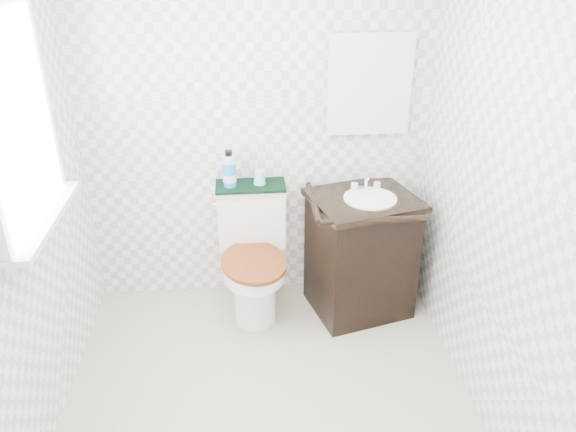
{
  "coord_description": "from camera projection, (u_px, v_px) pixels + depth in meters",
  "views": [
    {
      "loc": [
        -0.09,
        -2.18,
        2.28
      ],
      "look_at": [
        0.16,
        0.75,
        0.79
      ],
      "focal_mm": 35.0,
      "sensor_mm": 36.0,
      "label": 1
    }
  ],
  "objects": [
    {
      "name": "window",
      "position": [
        14.0,
        122.0,
        2.42
      ],
      "size": [
        0.02,
        0.7,
        0.9
      ],
      "primitive_type": "cube",
      "color": "white",
      "rests_on": "wall_left"
    },
    {
      "name": "wall_back",
      "position": [
        256.0,
        126.0,
        3.5
      ],
      "size": [
        2.4,
        0.0,
        2.4
      ],
      "primitive_type": "plane",
      "rotation": [
        1.57,
        0.0,
        0.0
      ],
      "color": "white",
      "rests_on": "ground"
    },
    {
      "name": "wall_front",
      "position": [
        292.0,
        429.0,
        1.37
      ],
      "size": [
        2.4,
        0.0,
        2.4
      ],
      "primitive_type": "plane",
      "rotation": [
        -1.57,
        0.0,
        0.0
      ],
      "color": "white",
      "rests_on": "ground"
    },
    {
      "name": "toilet",
      "position": [
        253.0,
        260.0,
        3.67
      ],
      "size": [
        0.47,
        0.66,
        0.83
      ],
      "color": "white",
      "rests_on": "floor"
    },
    {
      "name": "towel",
      "position": [
        251.0,
        186.0,
        3.56
      ],
      "size": [
        0.44,
        0.22,
        0.02
      ],
      "primitive_type": "cube",
      "color": "black",
      "rests_on": "toilet"
    },
    {
      "name": "mirror",
      "position": [
        370.0,
        85.0,
        3.42
      ],
      "size": [
        0.5,
        0.02,
        0.6
      ],
      "primitive_type": "cube",
      "color": "silver",
      "rests_on": "wall_back"
    },
    {
      "name": "vanity",
      "position": [
        361.0,
        252.0,
        3.64
      ],
      "size": [
        0.75,
        0.69,
        0.92
      ],
      "color": "black",
      "rests_on": "floor"
    },
    {
      "name": "wall_left",
      "position": [
        5.0,
        221.0,
        2.35
      ],
      "size": [
        0.0,
        2.4,
        2.4
      ],
      "primitive_type": "plane",
      "rotation": [
        1.57,
        0.0,
        1.57
      ],
      "color": "white",
      "rests_on": "ground"
    },
    {
      "name": "wall_right",
      "position": [
        511.0,
        202.0,
        2.52
      ],
      "size": [
        0.0,
        2.4,
        2.4
      ],
      "primitive_type": "plane",
      "rotation": [
        1.57,
        0.0,
        -1.57
      ],
      "color": "white",
      "rests_on": "ground"
    },
    {
      "name": "cup",
      "position": [
        260.0,
        177.0,
        3.54
      ],
      "size": [
        0.08,
        0.08,
        0.09
      ],
      "primitive_type": "cone",
      "color": "#98C6F9",
      "rests_on": "towel"
    },
    {
      "name": "trash_bin",
      "position": [
        325.0,
        274.0,
        3.92
      ],
      "size": [
        0.22,
        0.18,
        0.29
      ],
      "color": "white",
      "rests_on": "floor"
    },
    {
      "name": "mouthwash_bottle",
      "position": [
        229.0,
        170.0,
        3.49
      ],
      "size": [
        0.08,
        0.08,
        0.23
      ],
      "color": "#1C7EEF",
      "rests_on": "towel"
    },
    {
      "name": "floor",
      "position": [
        270.0,
        413.0,
        2.98
      ],
      "size": [
        2.4,
        2.4,
        0.0
      ],
      "primitive_type": "plane",
      "color": "#B4AC91",
      "rests_on": "ground"
    },
    {
      "name": "soap_bar",
      "position": [
        360.0,
        188.0,
        3.56
      ],
      "size": [
        0.08,
        0.05,
        0.02
      ],
      "primitive_type": "ellipsoid",
      "color": "teal",
      "rests_on": "vanity"
    }
  ]
}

